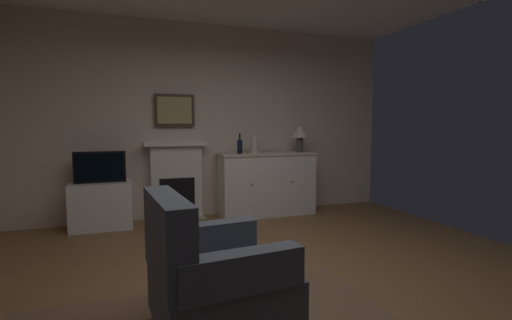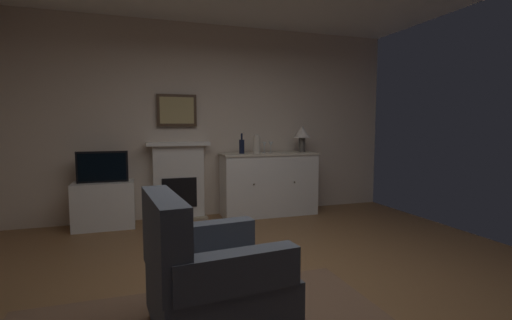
% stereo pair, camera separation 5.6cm
% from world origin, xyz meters
% --- Properties ---
extents(ground_plane, '(5.65, 5.55, 0.10)m').
position_xyz_m(ground_plane, '(0.00, 0.00, -0.05)').
color(ground_plane, brown).
rests_on(ground_plane, ground).
extents(wall_rear, '(5.65, 0.06, 2.78)m').
position_xyz_m(wall_rear, '(0.00, 2.75, 1.39)').
color(wall_rear, beige).
rests_on(wall_rear, ground_plane).
extents(fireplace_unit, '(0.87, 0.30, 1.10)m').
position_xyz_m(fireplace_unit, '(-0.52, 2.62, 0.55)').
color(fireplace_unit, white).
rests_on(fireplace_unit, ground_plane).
extents(framed_picture, '(0.55, 0.04, 0.45)m').
position_xyz_m(framed_picture, '(-0.52, 2.66, 1.54)').
color(framed_picture, '#473323').
extents(sideboard_cabinet, '(1.44, 0.49, 0.93)m').
position_xyz_m(sideboard_cabinet, '(0.78, 2.44, 0.47)').
color(sideboard_cabinet, white).
rests_on(sideboard_cabinet, ground_plane).
extents(table_lamp, '(0.26, 0.26, 0.40)m').
position_xyz_m(table_lamp, '(1.31, 2.44, 1.21)').
color(table_lamp, '#4C4742').
rests_on(table_lamp, sideboard_cabinet).
extents(wine_bottle, '(0.08, 0.08, 0.29)m').
position_xyz_m(wine_bottle, '(0.36, 2.43, 1.04)').
color(wine_bottle, black).
rests_on(wine_bottle, sideboard_cabinet).
extents(wine_glass_left, '(0.07, 0.07, 0.16)m').
position_xyz_m(wine_glass_left, '(0.71, 2.45, 1.05)').
color(wine_glass_left, silver).
rests_on(wine_glass_left, sideboard_cabinet).
extents(wine_glass_center, '(0.07, 0.07, 0.16)m').
position_xyz_m(wine_glass_center, '(0.82, 2.47, 1.05)').
color(wine_glass_center, silver).
rests_on(wine_glass_center, sideboard_cabinet).
extents(vase_decorative, '(0.11, 0.11, 0.28)m').
position_xyz_m(vase_decorative, '(0.57, 2.39, 1.07)').
color(vase_decorative, beige).
rests_on(vase_decorative, sideboard_cabinet).
extents(tv_cabinet, '(0.75, 0.42, 0.60)m').
position_xyz_m(tv_cabinet, '(-1.50, 2.46, 0.30)').
color(tv_cabinet, white).
rests_on(tv_cabinet, ground_plane).
extents(tv_set, '(0.62, 0.07, 0.40)m').
position_xyz_m(tv_set, '(-1.50, 2.43, 0.80)').
color(tv_set, black).
rests_on(tv_set, tv_cabinet).
extents(armchair, '(0.88, 0.85, 0.92)m').
position_xyz_m(armchair, '(-0.67, -0.39, 0.38)').
color(armchair, '#474C56').
rests_on(armchair, ground_plane).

